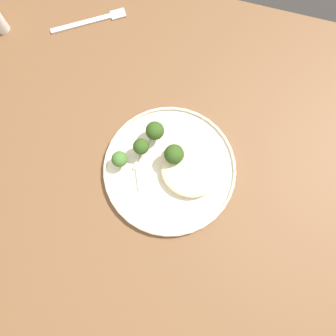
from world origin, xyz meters
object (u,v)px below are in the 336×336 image
Objects in this scene: broccoli_floret_left_leaning at (139,146)px; dinner_fork at (90,21)px; seared_scallop_large_seared at (200,162)px; broccoli_floret_right_tilted at (118,159)px; broccoli_floret_near_rim at (153,130)px; seared_scallop_left_edge at (170,152)px; broccoli_floret_small_sprig at (172,154)px; seared_scallop_rear_pale at (197,180)px; seared_scallop_tiny_bay at (185,185)px; dinner_plate at (168,169)px.

broccoli_floret_left_leaning is 0.36m from dinner_fork.
broccoli_floret_right_tilted is at bearing -165.52° from seared_scallop_large_seared.
broccoli_floret_left_leaning is at bearing -114.51° from broccoli_floret_near_rim.
seared_scallop_left_edge is at bearing 177.12° from seared_scallop_large_seared.
broccoli_floret_small_sprig reaches higher than broccoli_floret_left_leaning.
seared_scallop_rear_pale is 0.53× the size of broccoli_floret_small_sprig.
broccoli_floret_near_rim is (-0.09, 0.09, 0.02)m from seared_scallop_tiny_bay.
seared_scallop_tiny_bay reaches higher than seared_scallop_rear_pale.
broccoli_floret_small_sprig is (0.00, 0.02, 0.04)m from dinner_plate.
broccoli_floret_small_sprig is (0.05, -0.04, 0.01)m from broccoli_floret_near_rim.
seared_scallop_large_seared is 1.15× the size of seared_scallop_left_edge.
seared_scallop_tiny_bay is 0.08m from seared_scallop_left_edge.
seared_scallop_large_seared is 0.06m from seared_scallop_tiny_bay.
broccoli_floret_left_leaning is 0.05m from broccoli_floret_right_tilted.
broccoli_floret_left_leaning is at bearing -176.69° from seared_scallop_large_seared.
broccoli_floret_right_tilted is (-0.17, -0.04, 0.02)m from seared_scallop_large_seared.
broccoli_floret_small_sprig reaches higher than seared_scallop_large_seared.
broccoli_floret_left_leaning is at bearing -53.76° from dinner_fork.
broccoli_floret_small_sprig is at bearing -55.11° from seared_scallop_left_edge.
broccoli_floret_right_tilted is (-0.04, -0.04, -0.01)m from broccoli_floret_left_leaning.
seared_scallop_large_seared is at bearing 72.44° from seared_scallop_tiny_bay.
seared_scallop_tiny_bay is at bearing -52.22° from seared_scallop_left_edge.
seared_scallop_large_seared is 0.12m from broccoli_floret_near_rim.
broccoli_floret_small_sprig is at bearing 128.35° from seared_scallop_tiny_bay.
dinner_plate is 5.26× the size of broccoli_floret_left_leaning.
dinner_fork is (-0.17, 0.32, -0.04)m from broccoli_floret_right_tilted.
seared_scallop_tiny_bay is 0.65× the size of broccoli_floret_right_tilted.
broccoli_floret_right_tilted reaches higher than seared_scallop_tiny_bay.
broccoli_floret_left_leaning is (-0.06, -0.01, 0.02)m from seared_scallop_left_edge.
broccoli_floret_right_tilted is 0.73× the size of broccoli_floret_small_sprig.
seared_scallop_large_seared is at bearing 14.48° from broccoli_floret_right_tilted.
seared_scallop_rear_pale reaches higher than dinner_plate.
seared_scallop_tiny_bay reaches higher than seared_scallop_left_edge.
dinner_plate is 6.15× the size of broccoli_floret_right_tilted.
seared_scallop_rear_pale is 0.62× the size of broccoli_floret_left_leaning.
dinner_plate is at bearing 147.73° from seared_scallop_tiny_bay.
dinner_plate is at bearing -97.05° from broccoli_floret_small_sprig.
seared_scallop_rear_pale is at bearing -27.75° from broccoli_floret_small_sprig.
broccoli_floret_right_tilted reaches higher than dinner_fork.
broccoli_floret_left_leaning is (-0.11, 0.05, 0.02)m from seared_scallop_tiny_bay.
seared_scallop_large_seared is at bearing 95.28° from seared_scallop_rear_pale.
seared_scallop_large_seared is 0.58× the size of broccoli_floret_near_rim.
dinner_plate is 0.09m from broccoli_floret_near_rim.
broccoli_floret_near_rim reaches higher than seared_scallop_tiny_bay.
dinner_plate is 0.08m from broccoli_floret_left_leaning.
seared_scallop_tiny_bay is at bearing -140.64° from seared_scallop_rear_pale.
seared_scallop_tiny_bay is at bearing -32.27° from dinner_plate.
seared_scallop_left_edge reaches higher than seared_scallop_large_seared.
broccoli_floret_left_leaning is 0.05m from broccoli_floret_near_rim.
broccoli_floret_left_leaning is 0.33× the size of dinner_fork.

